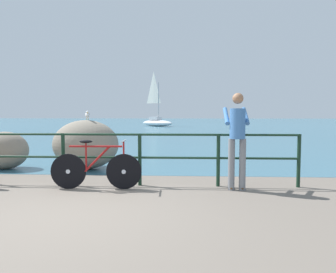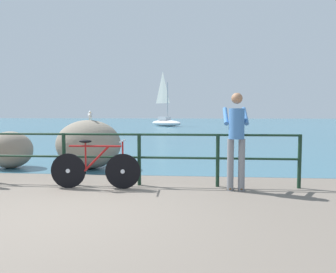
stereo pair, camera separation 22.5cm
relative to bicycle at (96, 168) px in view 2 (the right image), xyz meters
The scene contains 9 objects.
ground_plane 18.54m from the bicycle, 89.99° to the left, with size 120.00×120.00×0.10m, color #6B6056.
sea_surface 46.34m from the bicycle, 89.99° to the left, with size 120.00×90.00×0.01m, color #38667A.
promenade_railing 0.43m from the bicycle, 89.24° to the left, with size 7.70×0.07×1.02m.
bicycle is the anchor object (origin of this frame).
person_at_railing 2.67m from the bicycle, ahead, with size 0.45×0.64×1.78m.
breakwater_boulder_main 2.35m from the bicycle, 111.91° to the left, with size 1.67×1.34×1.24m.
breakwater_boulder_left 3.57m from the bicycle, 144.85° to the left, with size 1.16×0.93×0.95m.
seagull 2.55m from the bicycle, 110.65° to the left, with size 0.20×0.34×0.23m.
sailboat 30.38m from the bicycle, 92.90° to the left, with size 4.21×3.82×6.16m.
Camera 2 is at (1.87, -4.38, 1.40)m, focal length 34.45 mm.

